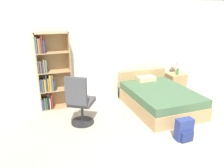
# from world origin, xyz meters

# --- Properties ---
(ground_plane) EXTENTS (14.00, 14.00, 0.00)m
(ground_plane) POSITION_xyz_m (0.00, 0.00, 0.00)
(ground_plane) COLOR #BCB29E
(wall_back) EXTENTS (9.00, 0.06, 2.60)m
(wall_back) POSITION_xyz_m (0.00, 3.23, 1.30)
(wall_back) COLOR white
(wall_back) RESTS_ON ground_plane
(bookshelf) EXTENTS (0.77, 0.28, 1.85)m
(bookshelf) POSITION_xyz_m (-1.93, 2.99, 0.88)
(bookshelf) COLOR tan
(bookshelf) RESTS_ON ground_plane
(bed) EXTENTS (1.42, 1.98, 0.75)m
(bed) POSITION_xyz_m (0.56, 2.12, 0.26)
(bed) COLOR tan
(bed) RESTS_ON ground_plane
(office_chair) EXTENTS (0.69, 0.72, 1.12)m
(office_chair) POSITION_xyz_m (-1.46, 1.89, 0.53)
(office_chair) COLOR #232326
(office_chair) RESTS_ON ground_plane
(nightstand) EXTENTS (0.52, 0.47, 0.56)m
(nightstand) POSITION_xyz_m (1.63, 2.91, 0.28)
(nightstand) COLOR tan
(nightstand) RESTS_ON ground_plane
(table_lamp) EXTENTS (0.23, 0.23, 0.56)m
(table_lamp) POSITION_xyz_m (1.61, 2.94, 1.00)
(table_lamp) COLOR tan
(table_lamp) RESTS_ON nightstand
(water_bottle) EXTENTS (0.07, 0.07, 0.18)m
(water_bottle) POSITION_xyz_m (1.59, 2.80, 0.65)
(water_bottle) COLOR #3F8C4C
(water_bottle) RESTS_ON nightstand
(backpack_blue) EXTENTS (0.33, 0.22, 0.42)m
(backpack_blue) POSITION_xyz_m (0.26, 0.69, 0.20)
(backpack_blue) COLOR navy
(backpack_blue) RESTS_ON ground_plane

